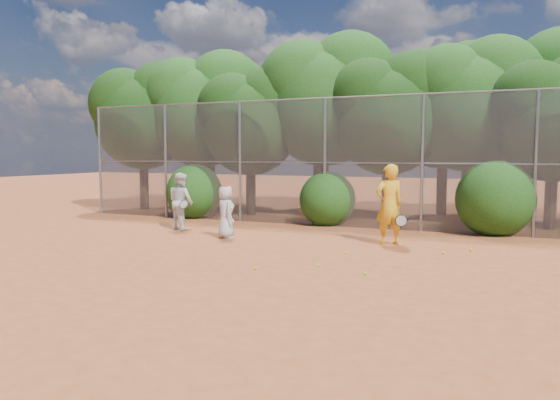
% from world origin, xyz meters
% --- Properties ---
extents(ground, '(80.00, 80.00, 0.00)m').
position_xyz_m(ground, '(0.00, 0.00, 0.00)').
color(ground, '#994722').
rests_on(ground, ground).
extents(fence_back, '(20.05, 0.09, 4.03)m').
position_xyz_m(fence_back, '(-0.12, 6.00, 2.05)').
color(fence_back, gray).
rests_on(fence_back, ground).
extents(tree_0, '(4.38, 3.81, 6.00)m').
position_xyz_m(tree_0, '(-9.44, 8.04, 3.93)').
color(tree_0, black).
rests_on(tree_0, ground).
extents(tree_1, '(4.64, 4.03, 6.35)m').
position_xyz_m(tree_1, '(-6.94, 8.54, 4.16)').
color(tree_1, black).
rests_on(tree_1, ground).
extents(tree_2, '(3.99, 3.47, 5.47)m').
position_xyz_m(tree_2, '(-4.45, 7.83, 3.58)').
color(tree_2, black).
rests_on(tree_2, ground).
extents(tree_3, '(4.89, 4.26, 6.70)m').
position_xyz_m(tree_3, '(-1.94, 8.84, 4.40)').
color(tree_3, black).
rests_on(tree_3, ground).
extents(tree_4, '(4.19, 3.64, 5.73)m').
position_xyz_m(tree_4, '(0.55, 8.24, 3.76)').
color(tree_4, black).
rests_on(tree_4, ground).
extents(tree_5, '(4.51, 3.92, 6.17)m').
position_xyz_m(tree_5, '(3.06, 9.04, 4.05)').
color(tree_5, black).
rests_on(tree_5, ground).
extents(tree_6, '(3.86, 3.36, 5.29)m').
position_xyz_m(tree_6, '(5.55, 8.03, 3.47)').
color(tree_6, black).
rests_on(tree_6, ground).
extents(tree_9, '(4.83, 4.20, 6.62)m').
position_xyz_m(tree_9, '(-7.94, 10.84, 4.34)').
color(tree_9, black).
rests_on(tree_9, ground).
extents(tree_10, '(5.15, 4.48, 7.06)m').
position_xyz_m(tree_10, '(-2.93, 11.05, 4.63)').
color(tree_10, black).
rests_on(tree_10, ground).
extents(tree_11, '(4.64, 4.03, 6.35)m').
position_xyz_m(tree_11, '(2.06, 10.64, 4.16)').
color(tree_11, black).
rests_on(tree_11, ground).
extents(bush_0, '(2.00, 2.00, 2.00)m').
position_xyz_m(bush_0, '(-6.00, 6.30, 1.00)').
color(bush_0, '#174110').
rests_on(bush_0, ground).
extents(bush_1, '(1.80, 1.80, 1.80)m').
position_xyz_m(bush_1, '(-1.00, 6.30, 0.90)').
color(bush_1, '#174110').
rests_on(bush_1, ground).
extents(bush_2, '(2.20, 2.20, 2.20)m').
position_xyz_m(bush_2, '(4.00, 6.30, 1.10)').
color(bush_2, '#174110').
rests_on(bush_2, ground).
extents(player_yellow, '(0.94, 0.84, 2.03)m').
position_xyz_m(player_yellow, '(1.64, 3.29, 1.01)').
color(player_yellow, gold).
rests_on(player_yellow, ground).
extents(player_teen, '(0.82, 0.81, 1.46)m').
position_xyz_m(player_teen, '(-2.63, 2.56, 0.73)').
color(player_teen, silver).
rests_on(player_teen, ground).
extents(player_white, '(1.02, 0.93, 1.72)m').
position_xyz_m(player_white, '(-4.68, 3.49, 0.86)').
color(player_white, silver).
rests_on(player_white, ground).
extents(ball_0, '(0.07, 0.07, 0.07)m').
position_xyz_m(ball_0, '(0.92, 0.05, 0.03)').
color(ball_0, '#C3E629').
rests_on(ball_0, ground).
extents(ball_1, '(0.07, 0.07, 0.07)m').
position_xyz_m(ball_1, '(3.07, 2.53, 0.03)').
color(ball_1, '#C3E629').
rests_on(ball_1, ground).
extents(ball_2, '(0.07, 0.07, 0.07)m').
position_xyz_m(ball_2, '(1.99, -0.29, 0.03)').
color(ball_2, '#C3E629').
rests_on(ball_2, ground).
extents(ball_4, '(0.07, 0.07, 0.07)m').
position_xyz_m(ball_4, '(1.03, 1.67, 0.03)').
color(ball_4, '#C3E629').
rests_on(ball_4, ground).
extents(ball_5, '(0.07, 0.07, 0.07)m').
position_xyz_m(ball_5, '(3.62, 3.15, 0.03)').
color(ball_5, '#C3E629').
rests_on(ball_5, ground).
extents(ball_6, '(0.07, 0.07, 0.07)m').
position_xyz_m(ball_6, '(-0.12, -0.73, 0.03)').
color(ball_6, '#C3E629').
rests_on(ball_6, ground).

